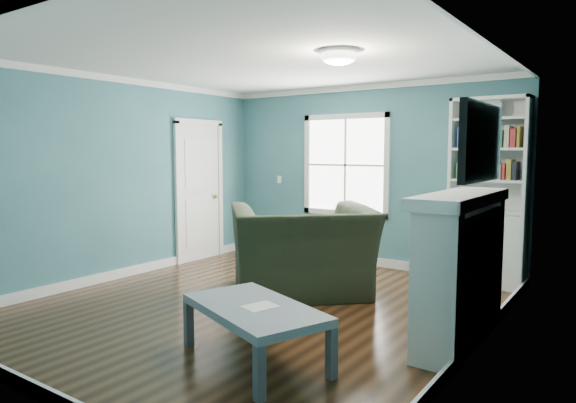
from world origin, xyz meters
The scene contains 13 objects.
floor centered at (0.00, 0.00, 0.00)m, with size 5.00×5.00×0.00m, color black.
room_walls centered at (0.00, 0.00, 1.58)m, with size 5.00×5.00×5.00m.
trim centered at (0.00, 0.00, 1.24)m, with size 4.50×5.00×2.60m.
window centered at (-0.30, 2.49, 1.45)m, with size 1.40×0.06×1.50m.
bookshelf centered at (1.77, 2.30, 0.92)m, with size 0.90×0.35×2.31m.
fireplace centered at (2.08, 0.20, 0.64)m, with size 0.44×1.58×1.30m.
tv centered at (2.20, 0.20, 1.72)m, with size 0.06×1.10×0.65m, color black.
door centered at (-2.22, 1.40, 1.07)m, with size 0.12×0.98×2.17m.
ceiling_fixture centered at (0.90, 0.10, 2.55)m, with size 0.38×0.38×0.15m.
light_switch centered at (-1.50, 2.48, 1.20)m, with size 0.08×0.01×0.12m, color white.
recliner centered at (0.11, 0.68, 0.68)m, with size 1.57×1.02×1.37m, color #222C1B.
coffee_table centered at (0.87, -1.16, 0.39)m, with size 1.40×1.08×0.45m.
paper_sheet centered at (0.93, -1.16, 0.45)m, with size 0.20×0.26×0.00m, color white.
Camera 1 is at (3.31, -4.23, 1.65)m, focal length 32.00 mm.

